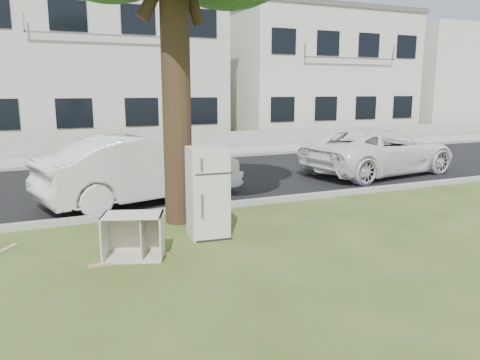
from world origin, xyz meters
name	(u,v)px	position (x,y,z in m)	size (l,w,h in m)	color
ground	(234,246)	(0.00, 0.00, 0.00)	(120.00, 120.00, 0.00)	#334619
road	(151,182)	(0.00, 6.00, 0.01)	(120.00, 7.00, 0.01)	black
kerb_near	(189,212)	(0.00, 2.45, 0.00)	(120.00, 0.18, 0.12)	gray
kerb_far	(128,164)	(0.00, 9.55, 0.00)	(120.00, 0.18, 0.12)	gray
sidewalk	(121,158)	(0.00, 11.00, 0.01)	(120.00, 2.80, 0.01)	gray
low_wall	(114,144)	(0.00, 12.60, 0.35)	(120.00, 0.15, 0.70)	gray
townhouse_center	(95,65)	(0.00, 17.50, 3.72)	(11.22, 8.16, 7.44)	beige
townhouse_right	(306,74)	(12.00, 17.50, 3.42)	(10.20, 8.16, 6.84)	silver
filler_right	(471,80)	(26.00, 18.00, 3.20)	(16.00, 9.00, 6.40)	beige
fridge	(208,192)	(-0.20, 0.69, 0.79)	(0.65, 0.60, 1.58)	#B3B1A2
cabinet	(133,236)	(-1.61, 0.14, 0.35)	(0.89, 0.55, 0.69)	beige
plank_a	(130,260)	(-1.70, 0.03, 0.01)	(1.23, 0.10, 0.02)	#AC7A53
plank_b	(126,241)	(-1.60, 0.94, 0.01)	(0.85, 0.08, 0.02)	tan
car_center	(142,169)	(-0.69, 3.76, 0.77)	(1.62, 4.65, 1.53)	silver
car_right	(380,151)	(6.70, 4.44, 0.70)	(2.31, 5.01, 1.39)	white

